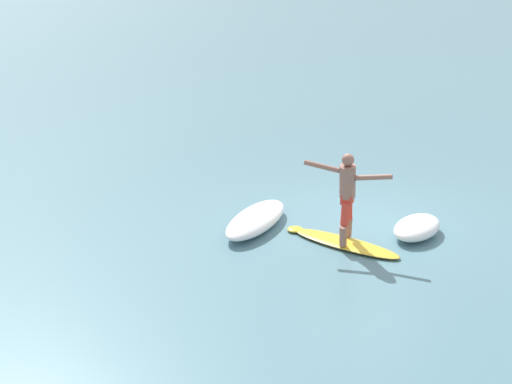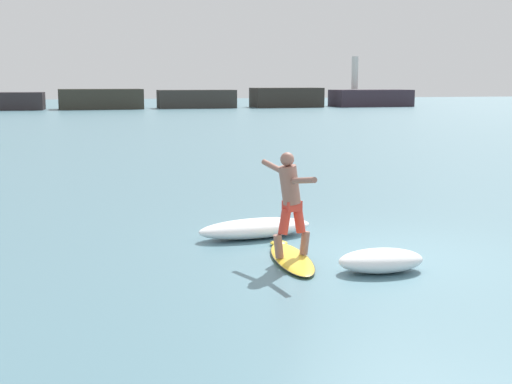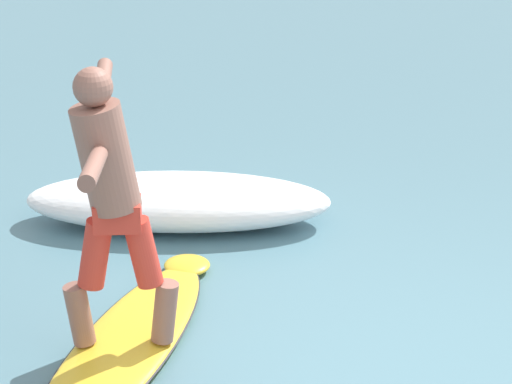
% 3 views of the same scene
% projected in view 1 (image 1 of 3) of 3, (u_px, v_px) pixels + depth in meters
% --- Properties ---
extents(ground_plane, '(200.00, 200.00, 0.00)m').
position_uv_depth(ground_plane, '(367.00, 220.00, 13.94)').
color(ground_plane, slate).
extents(surfboard, '(0.79, 2.35, 0.22)m').
position_uv_depth(surfboard, '(343.00, 243.00, 12.75)').
color(surfboard, yellow).
rests_on(surfboard, ground).
extents(surfer, '(0.67, 1.52, 1.65)m').
position_uv_depth(surfer, '(347.00, 191.00, 12.37)').
color(surfer, '#946253').
rests_on(surfer, surfboard).
extents(wave_foam_at_tail, '(1.32, 0.77, 0.35)m').
position_uv_depth(wave_foam_at_tail, '(417.00, 227.00, 13.10)').
color(wave_foam_at_tail, white).
rests_on(wave_foam_at_tail, ground).
extents(wave_foam_at_nose, '(2.26, 1.09, 0.34)m').
position_uv_depth(wave_foam_at_nose, '(256.00, 219.00, 13.49)').
color(wave_foam_at_nose, white).
rests_on(wave_foam_at_nose, ground).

